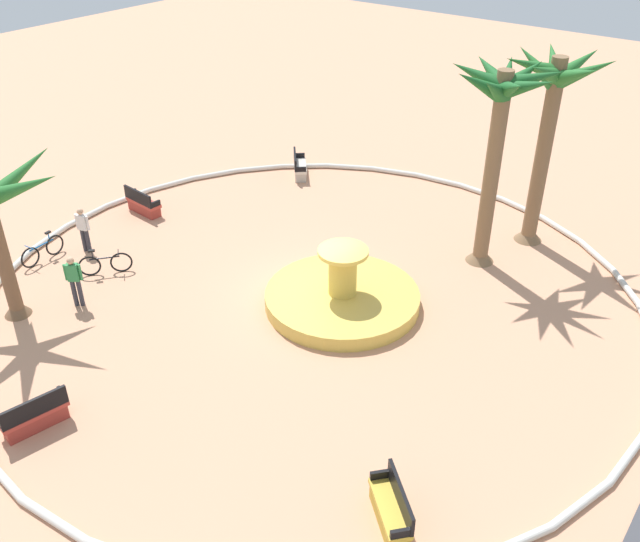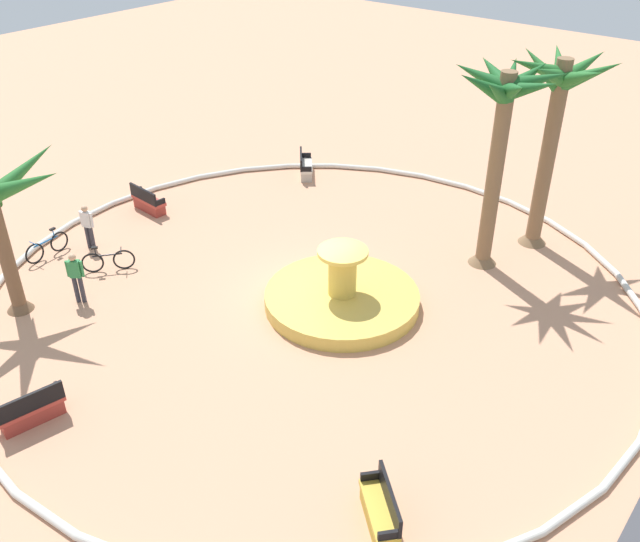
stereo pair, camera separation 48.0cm
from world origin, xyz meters
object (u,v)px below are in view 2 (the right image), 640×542
palm_tree_near_fountain (503,117)px  person_cyclist_helmet (76,275)px  bench_north (380,512)px  bench_southeast (32,411)px  bicycle_by_lamppost (47,247)px  person_cyclist_photo (88,225)px  fountain (342,297)px  bench_east (148,203)px  bench_west (305,168)px  bicycle_red_frame (108,261)px  palm_tree_mid_plaza (556,109)px

palm_tree_near_fountain → person_cyclist_helmet: bearing=-41.0°
bench_north → bench_southeast: same height
bench_southeast → bicycle_by_lamppost: size_ratio=0.97×
palm_tree_near_fountain → bicycle_by_lamppost: (8.93, -11.76, -4.70)m
palm_tree_near_fountain → person_cyclist_photo: (7.66, -11.12, -4.17)m
fountain → bench_east: (-0.43, -9.65, 0.05)m
bench_east → bench_west: 6.83m
bench_southeast → bench_east: bearing=-143.3°
person_cyclist_photo → bench_west: bearing=168.9°
bench_southeast → bicycle_red_frame: size_ratio=1.21×
fountain → person_cyclist_helmet: fountain is taller
bench_southeast → bicycle_red_frame: 7.03m
bench_west → bicycle_red_frame: 9.99m
bicycle_red_frame → person_cyclist_photo: (-0.54, -1.73, 0.54)m
bench_west → bicycle_by_lamppost: bearing=-13.0°
bicycle_red_frame → person_cyclist_helmet: 1.94m
bicycle_by_lamppost → fountain: bearing=112.5°
bench_east → fountain: bearing=87.4°
palm_tree_near_fountain → bench_southeast: 15.32m
bench_southeast → bicycle_red_frame: bearing=-141.4°
fountain → bench_north: (5.87, 5.46, 0.05)m
bench_east → bicycle_red_frame: bench_east is taller
person_cyclist_photo → bench_southeast: bearing=45.4°
palm_tree_near_fountain → bench_east: (4.54, -11.83, -4.74)m
bench_west → person_cyclist_helmet: size_ratio=0.91×
bicycle_by_lamppost → person_cyclist_helmet: person_cyclist_helmet is taller
fountain → bench_southeast: (8.72, -2.82, 0.05)m
palm_tree_mid_plaza → bench_west: palm_tree_mid_plaza is taller
bench_southeast → person_cyclist_helmet: bearing=-137.0°
palm_tree_mid_plaza → bench_west: bearing=-86.7°
palm_tree_near_fountain → bench_west: (-1.80, -9.28, -4.74)m
person_cyclist_helmet → bench_west: bearing=-176.5°
palm_tree_mid_plaza → bicycle_red_frame: 15.28m
bench_north → bench_southeast: size_ratio=0.92×
person_cyclist_photo → bicycle_by_lamppost: bearing=-26.5°
palm_tree_mid_plaza → person_cyclist_helmet: (12.24, -9.26, -3.91)m
bench_north → bench_southeast: (2.84, -8.28, 0.00)m
palm_tree_near_fountain → palm_tree_mid_plaza: 2.49m
palm_tree_near_fountain → bicycle_by_lamppost: bearing=-52.8°
bench_north → bench_east: bearing=-112.6°
person_cyclist_photo → bicycle_red_frame: bearing=72.8°
fountain → palm_tree_near_fountain: size_ratio=0.70×
fountain → bench_west: size_ratio=3.07×
palm_tree_mid_plaza → bench_west: size_ratio=4.37×
bicycle_red_frame → fountain: bearing=114.1°
bench_north → bicycle_by_lamppost: size_ratio=0.89×
palm_tree_near_fountain → bicycle_red_frame: (8.19, -9.39, -4.70)m
palm_tree_mid_plaza → person_cyclist_photo: palm_tree_mid_plaza is taller
palm_tree_mid_plaza → bench_east: (6.92, -12.52, -4.52)m
fountain → palm_tree_mid_plaza: 9.12m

